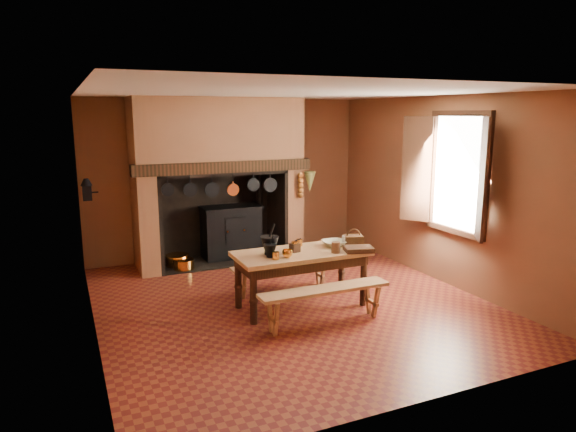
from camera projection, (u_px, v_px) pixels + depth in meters
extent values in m
plane|color=brown|center=(290.00, 302.00, 7.03)|extent=(5.50, 5.50, 0.00)
plane|color=silver|center=(290.00, 92.00, 6.48)|extent=(5.50, 5.50, 0.00)
cube|color=brown|center=(227.00, 178.00, 9.22)|extent=(5.00, 0.02, 2.80)
cube|color=brown|center=(87.00, 217.00, 5.76)|extent=(0.02, 5.50, 2.80)
cube|color=brown|center=(441.00, 190.00, 7.75)|extent=(0.02, 5.50, 2.80)
cube|color=brown|center=(424.00, 252.00, 4.29)|extent=(5.00, 0.02, 2.80)
cube|color=brown|center=(143.00, 186.00, 8.20)|extent=(0.30, 0.90, 2.80)
cube|color=brown|center=(286.00, 178.00, 9.20)|extent=(0.30, 0.90, 2.80)
cube|color=brown|center=(217.00, 134.00, 8.54)|extent=(2.20, 0.90, 1.20)
cube|color=black|center=(225.00, 167.00, 8.28)|extent=(2.95, 0.22, 0.18)
cube|color=black|center=(213.00, 212.00, 9.19)|extent=(2.20, 0.06, 1.60)
cube|color=black|center=(220.00, 261.00, 8.97)|extent=(2.20, 0.90, 0.02)
cube|color=black|center=(231.00, 233.00, 9.12)|extent=(1.00, 0.50, 0.90)
cube|color=black|center=(231.00, 207.00, 9.01)|extent=(1.04, 0.54, 0.04)
cube|color=black|center=(235.00, 230.00, 8.87)|extent=(0.35, 0.02, 0.45)
cylinder|color=black|center=(259.00, 187.00, 9.18)|extent=(0.10, 0.10, 0.70)
cylinder|color=orange|center=(227.00, 232.00, 8.79)|extent=(0.03, 0.03, 0.03)
cylinder|color=orange|center=(244.00, 230.00, 8.91)|extent=(0.03, 0.03, 0.03)
cylinder|color=orange|center=(177.00, 261.00, 8.65)|extent=(0.40, 0.40, 0.20)
cylinder|color=orange|center=(184.00, 265.00, 8.45)|extent=(0.34, 0.34, 0.18)
cube|color=black|center=(164.00, 261.00, 8.67)|extent=(0.18, 0.18, 0.16)
cone|color=brown|center=(310.00, 182.00, 8.83)|extent=(0.20, 0.20, 0.35)
cube|color=white|center=(459.00, 173.00, 7.33)|extent=(0.02, 1.00, 1.60)
cube|color=#351B11|center=(462.00, 113.00, 7.15)|extent=(0.08, 1.16, 0.08)
cube|color=#351B11|center=(454.00, 231.00, 7.48)|extent=(0.08, 1.16, 0.08)
cube|color=#351B11|center=(483.00, 179.00, 6.63)|extent=(0.29, 0.39, 1.60)
cube|color=#351B11|center=(416.00, 169.00, 7.85)|extent=(0.29, 0.39, 1.60)
cube|color=black|center=(87.00, 193.00, 7.17)|extent=(0.12, 0.12, 0.22)
cone|color=black|center=(86.00, 182.00, 7.14)|extent=(0.16, 0.16, 0.10)
cylinder|color=black|center=(94.00, 192.00, 7.21)|extent=(0.12, 0.02, 0.02)
cube|color=tan|center=(301.00, 253.00, 6.73)|extent=(1.76, 0.78, 0.06)
cube|color=#351B11|center=(301.00, 261.00, 6.75)|extent=(1.64, 0.67, 0.14)
cylinder|color=#351B11|center=(254.00, 297.00, 6.23)|extent=(0.09, 0.09, 0.70)
cylinder|color=#351B11|center=(364.00, 280.00, 6.86)|extent=(0.09, 0.09, 0.70)
cylinder|color=#351B11|center=(238.00, 282.00, 6.76)|extent=(0.09, 0.09, 0.70)
cylinder|color=#351B11|center=(342.00, 268.00, 7.38)|extent=(0.09, 0.09, 0.70)
cube|color=tan|center=(325.00, 290.00, 6.20)|extent=(1.67, 0.29, 0.04)
cube|color=tan|center=(282.00, 265.00, 7.36)|extent=(1.51, 0.26, 0.04)
cylinder|color=black|center=(270.00, 253.00, 6.57)|extent=(0.14, 0.14, 0.04)
cone|color=black|center=(270.00, 244.00, 6.55)|extent=(0.24, 0.24, 0.19)
cylinder|color=black|center=(272.00, 231.00, 6.53)|extent=(0.10, 0.05, 0.19)
cylinder|color=black|center=(270.00, 256.00, 6.45)|extent=(0.10, 0.10, 0.03)
cone|color=black|center=(270.00, 250.00, 6.43)|extent=(0.17, 0.17, 0.14)
cylinder|color=black|center=(272.00, 240.00, 6.42)|extent=(0.07, 0.03, 0.14)
cube|color=#351B11|center=(295.00, 248.00, 6.69)|extent=(0.13, 0.13, 0.11)
cylinder|color=orange|center=(295.00, 242.00, 6.67)|extent=(0.08, 0.08, 0.03)
cylinder|color=black|center=(298.00, 240.00, 6.68)|extent=(0.10, 0.03, 0.03)
cylinder|color=orange|center=(276.00, 256.00, 6.34)|extent=(0.10, 0.10, 0.10)
cylinder|color=orange|center=(299.00, 243.00, 6.99)|extent=(0.10, 0.10, 0.09)
imported|color=beige|center=(334.00, 243.00, 6.98)|extent=(0.34, 0.34, 0.08)
cylinder|color=brown|center=(336.00, 247.00, 6.64)|extent=(0.14, 0.14, 0.14)
cylinder|color=beige|center=(345.00, 241.00, 7.00)|extent=(0.10, 0.10, 0.14)
cube|color=#452D14|center=(353.00, 240.00, 7.01)|extent=(0.29, 0.24, 0.14)
torus|color=#452D14|center=(353.00, 235.00, 7.00)|extent=(0.20, 0.07, 0.20)
cube|color=#351B11|center=(359.00, 249.00, 6.71)|extent=(0.42, 0.35, 0.06)
imported|color=orange|center=(287.00, 253.00, 6.43)|extent=(0.16, 0.16, 0.10)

